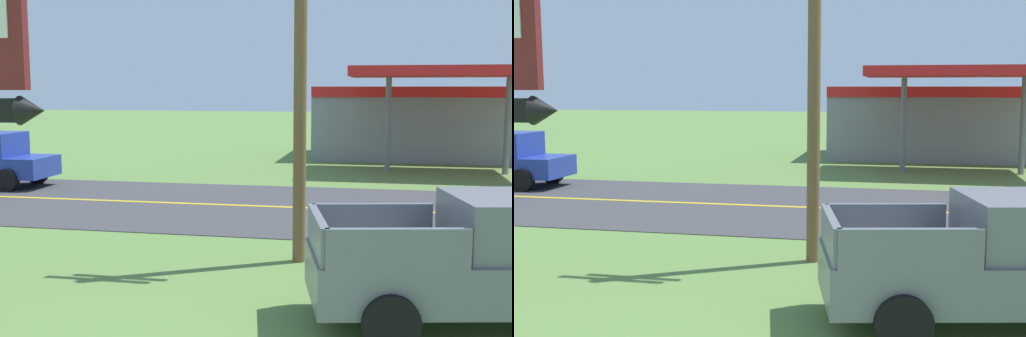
% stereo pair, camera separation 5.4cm
% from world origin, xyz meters
% --- Properties ---
extents(road_asphalt, '(140.00, 8.00, 0.02)m').
position_xyz_m(road_asphalt, '(0.00, 13.00, 0.01)').
color(road_asphalt, '#3D3D3F').
rests_on(road_asphalt, ground).
extents(road_centre_line, '(126.00, 0.20, 0.01)m').
position_xyz_m(road_centre_line, '(0.00, 13.00, 0.02)').
color(road_centre_line, gold).
rests_on(road_centre_line, road_asphalt).
extents(utility_pole, '(2.02, 0.26, 8.27)m').
position_xyz_m(utility_pole, '(1.05, 7.24, 4.44)').
color(utility_pole, brown).
rests_on(utility_pole, ground).
extents(gas_station, '(12.00, 11.50, 4.40)m').
position_xyz_m(gas_station, '(5.28, 27.82, 1.94)').
color(gas_station, gray).
rests_on(gas_station, ground).
extents(pickup_grey_parked_on_lawn, '(5.49, 3.02, 1.96)m').
position_xyz_m(pickup_grey_parked_on_lawn, '(4.28, 4.29, 0.96)').
color(pickup_grey_parked_on_lawn, slate).
rests_on(pickup_grey_parked_on_lawn, ground).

